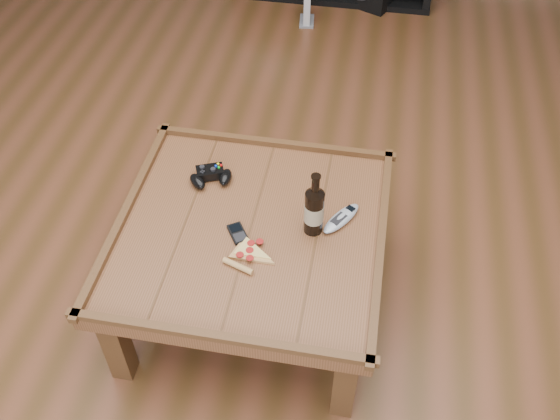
% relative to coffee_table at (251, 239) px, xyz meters
% --- Properties ---
extents(ground, '(6.00, 6.00, 0.00)m').
position_rel_coffee_table_xyz_m(ground, '(0.00, 0.00, -0.39)').
color(ground, '#4D3016').
rests_on(ground, ground).
extents(coffee_table, '(1.03, 1.03, 0.48)m').
position_rel_coffee_table_xyz_m(coffee_table, '(0.00, 0.00, 0.00)').
color(coffee_table, '#553118').
rests_on(coffee_table, ground).
extents(beer_bottle, '(0.07, 0.07, 0.28)m').
position_rel_coffee_table_xyz_m(beer_bottle, '(0.23, 0.04, 0.17)').
color(beer_bottle, black).
rests_on(beer_bottle, coffee_table).
extents(game_controller, '(0.18, 0.16, 0.05)m').
position_rel_coffee_table_xyz_m(game_controller, '(-0.21, 0.22, 0.08)').
color(game_controller, black).
rests_on(game_controller, coffee_table).
extents(pizza_slice, '(0.19, 0.24, 0.02)m').
position_rel_coffee_table_xyz_m(pizza_slice, '(0.02, -0.13, 0.07)').
color(pizza_slice, tan).
rests_on(pizza_slice, coffee_table).
extents(smartphone, '(0.10, 0.11, 0.01)m').
position_rel_coffee_table_xyz_m(smartphone, '(-0.04, -0.04, 0.07)').
color(smartphone, black).
rests_on(smartphone, coffee_table).
extents(remote_control, '(0.16, 0.20, 0.03)m').
position_rel_coffee_table_xyz_m(remote_control, '(0.33, 0.10, 0.07)').
color(remote_control, '#9AA0A7').
rests_on(remote_control, coffee_table).
extents(game_console, '(0.11, 0.18, 0.22)m').
position_rel_coffee_table_xyz_m(game_console, '(-0.12, 2.29, -0.29)').
color(game_console, gray).
rests_on(game_console, ground).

